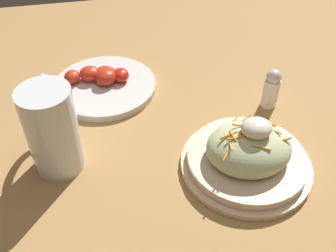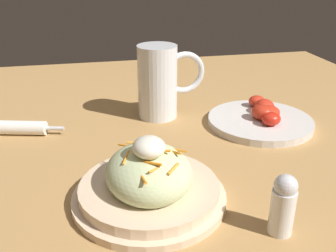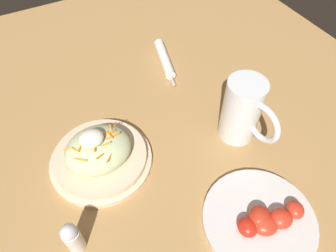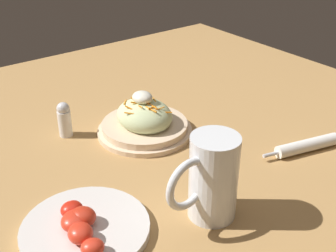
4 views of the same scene
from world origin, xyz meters
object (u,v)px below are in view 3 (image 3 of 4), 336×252
Objects in this scene: tomato_plate at (261,220)px; salad_plate at (100,154)px; salt_shaker at (72,238)px; napkin_roll at (165,59)px; beer_mug at (242,114)px.

salad_plate is at bearing -51.13° from tomato_plate.
salt_shaker is (0.10, 0.15, 0.01)m from salad_plate.
salad_plate is 1.18× the size of napkin_roll.
salt_shaker is at bearing -20.69° from tomato_plate.
beer_mug reaches higher than napkin_roll.
beer_mug is at bearing 166.72° from salad_plate.
beer_mug is 0.83× the size of napkin_roll.
salad_plate reaches higher than salt_shaker.
beer_mug reaches higher than salad_plate.
salad_plate is 0.18m from salt_shaker.
napkin_roll is at bearing -96.66° from tomato_plate.
salad_plate is 2.64× the size of salt_shaker.
beer_mug is at bearing -169.28° from salt_shaker.
beer_mug is 0.72× the size of tomato_plate.
salad_plate is at bearing -124.08° from salt_shaker.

